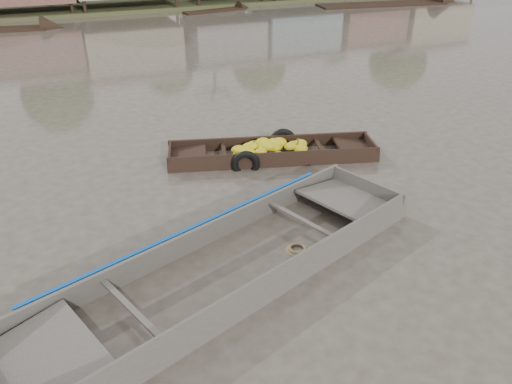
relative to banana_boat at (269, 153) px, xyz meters
name	(u,v)px	position (x,y,z in m)	size (l,w,h in m)	color
ground	(263,238)	(-1.66, -3.42, -0.14)	(120.00, 120.00, 0.00)	#473F36
banana_boat	(269,153)	(0.00, 0.00, 0.00)	(5.59, 2.74, 0.78)	black
viewer_boat	(228,270)	(-2.67, -4.18, -0.07)	(8.34, 4.72, 0.65)	#49433E
distant_boats	(253,18)	(7.69, 19.66, -0.19)	(46.17, 15.42, 0.35)	black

